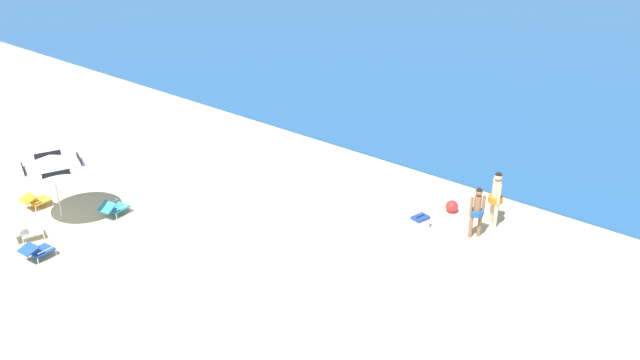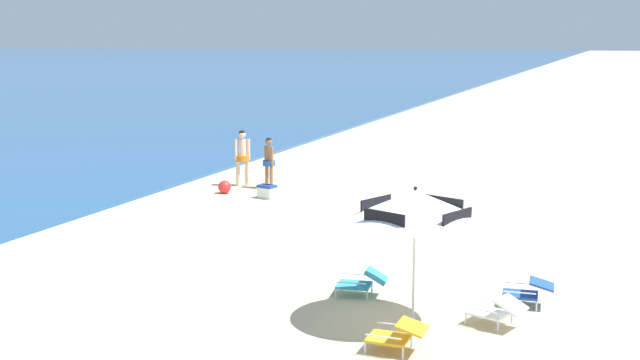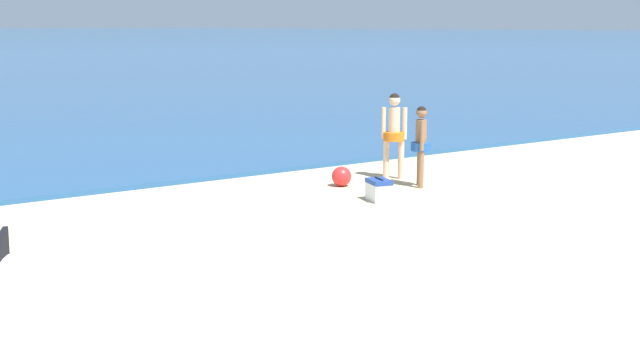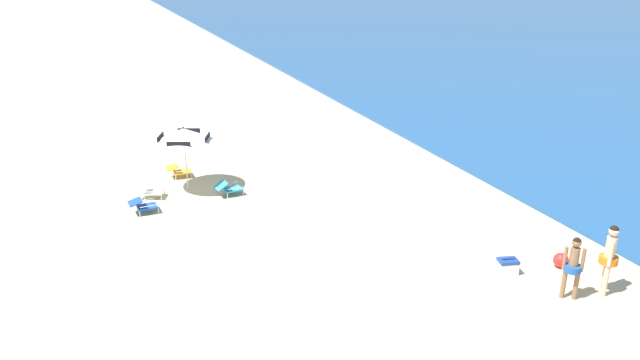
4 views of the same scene
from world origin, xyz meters
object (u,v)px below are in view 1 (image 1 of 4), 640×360
(lounge_chair_facing_sea, at_px, (37,250))
(cooler_box, at_px, (420,222))
(lounge_chair_under_umbrella, at_px, (26,231))
(lounge_chair_spare_folded, at_px, (35,200))
(person_standing_beside, at_px, (477,209))
(lounge_chair_beside_umbrella, at_px, (114,208))
(person_standing_near_shore, at_px, (496,195))
(beach_umbrella_striped_main, at_px, (51,162))
(beach_ball, at_px, (452,206))

(lounge_chair_facing_sea, relative_size, cooler_box, 1.58)
(lounge_chair_under_umbrella, distance_m, lounge_chair_spare_folded, 2.03)
(lounge_chair_spare_folded, bearing_deg, person_standing_beside, 31.42)
(lounge_chair_under_umbrella, bearing_deg, lounge_chair_beside_umbrella, 73.29)
(person_standing_near_shore, relative_size, person_standing_beside, 1.11)
(beach_umbrella_striped_main, height_order, person_standing_near_shore, beach_umbrella_striped_main)
(lounge_chair_under_umbrella, bearing_deg, person_standing_beside, 39.69)
(lounge_chair_facing_sea, bearing_deg, lounge_chair_under_umbrella, 163.19)
(lounge_chair_beside_umbrella, distance_m, lounge_chair_spare_folded, 2.68)
(lounge_chair_spare_folded, bearing_deg, lounge_chair_facing_sea, -29.54)
(lounge_chair_under_umbrella, distance_m, person_standing_near_shore, 13.91)
(beach_ball, bearing_deg, person_standing_beside, -36.08)
(lounge_chair_beside_umbrella, height_order, cooler_box, lounge_chair_beside_umbrella)
(beach_umbrella_striped_main, bearing_deg, person_standing_near_shore, 37.45)
(lounge_chair_spare_folded, xyz_separation_m, person_standing_near_shore, (11.87, 8.15, 0.75))
(beach_umbrella_striped_main, distance_m, lounge_chair_spare_folded, 2.14)
(lounge_chair_facing_sea, xyz_separation_m, person_standing_beside, (8.94, 8.77, 0.65))
(lounge_chair_facing_sea, height_order, lounge_chair_spare_folded, lounge_chair_spare_folded)
(lounge_chair_beside_umbrella, bearing_deg, cooler_box, 34.08)
(beach_ball, bearing_deg, cooler_box, -99.56)
(lounge_chair_under_umbrella, bearing_deg, lounge_chair_spare_folded, 142.68)
(lounge_chair_facing_sea, distance_m, person_standing_beside, 12.54)
(lounge_chair_beside_umbrella, bearing_deg, beach_ball, 40.04)
(beach_umbrella_striped_main, height_order, beach_ball, beach_umbrella_striped_main)
(person_standing_beside, relative_size, cooler_box, 2.82)
(cooler_box, bearing_deg, lounge_chair_beside_umbrella, -145.92)
(lounge_chair_facing_sea, relative_size, beach_ball, 2.26)
(person_standing_beside, bearing_deg, lounge_chair_under_umbrella, -140.31)
(beach_umbrella_striped_main, distance_m, cooler_box, 11.17)
(lounge_chair_under_umbrella, height_order, cooler_box, lounge_chair_under_umbrella)
(lounge_chair_facing_sea, height_order, beach_ball, lounge_chair_facing_sea)
(lounge_chair_under_umbrella, distance_m, lounge_chair_facing_sea, 1.25)
(lounge_chair_beside_umbrella, distance_m, person_standing_beside, 11.11)
(beach_umbrella_striped_main, bearing_deg, beach_ball, 41.19)
(lounge_chair_beside_umbrella, height_order, person_standing_beside, person_standing_beside)
(lounge_chair_under_umbrella, xyz_separation_m, beach_ball, (8.87, 9.33, -0.08))
(lounge_chair_spare_folded, relative_size, person_standing_beside, 0.54)
(lounge_chair_under_umbrella, height_order, lounge_chair_spare_folded, lounge_chair_under_umbrella)
(lounge_chair_spare_folded, height_order, beach_ball, lounge_chair_spare_folded)
(cooler_box, bearing_deg, beach_umbrella_striped_main, -143.82)
(lounge_chair_spare_folded, bearing_deg, person_standing_near_shore, 34.47)
(lounge_chair_under_umbrella, bearing_deg, cooler_box, 42.22)
(beach_umbrella_striped_main, xyz_separation_m, beach_ball, (9.16, 8.02, -1.76))
(lounge_chair_under_umbrella, relative_size, person_standing_near_shore, 0.56)
(lounge_chair_beside_umbrella, height_order, person_standing_near_shore, person_standing_near_shore)
(lounge_chair_spare_folded, bearing_deg, beach_umbrella_striped_main, 3.28)
(lounge_chair_beside_umbrella, bearing_deg, lounge_chair_facing_sea, -81.13)
(lounge_chair_facing_sea, distance_m, person_standing_near_shore, 13.32)
(lounge_chair_under_umbrella, bearing_deg, beach_ball, 46.42)
(beach_umbrella_striped_main, relative_size, cooler_box, 5.44)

